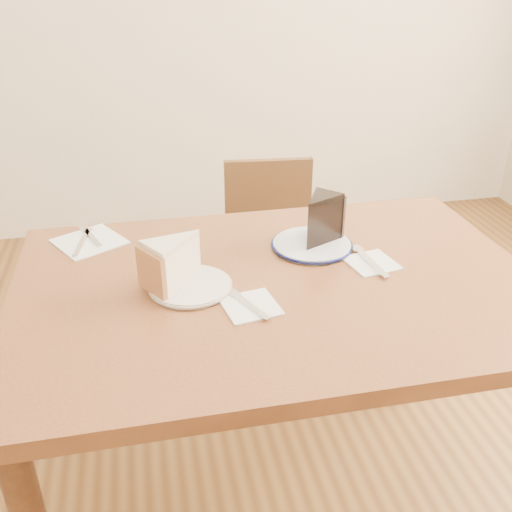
# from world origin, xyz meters

# --- Properties ---
(ground) EXTENTS (4.00, 4.00, 0.00)m
(ground) POSITION_xyz_m (0.00, 0.00, 0.00)
(ground) COLOR #492D13
(ground) RESTS_ON ground
(table) EXTENTS (1.20, 0.80, 0.75)m
(table) POSITION_xyz_m (0.00, 0.00, 0.65)
(table) COLOR #4C2714
(table) RESTS_ON ground
(chair_far) EXTENTS (0.41, 0.41, 0.76)m
(chair_far) POSITION_xyz_m (0.15, 0.69, 0.43)
(chair_far) COLOR #382110
(chair_far) RESTS_ON ground
(plate_cream) EXTENTS (0.18, 0.18, 0.01)m
(plate_cream) POSITION_xyz_m (-0.20, 0.00, 0.76)
(plate_cream) COLOR silver
(plate_cream) RESTS_ON table
(plate_navy) EXTENTS (0.20, 0.20, 0.01)m
(plate_navy) POSITION_xyz_m (0.13, 0.15, 0.76)
(plate_navy) COLOR white
(plate_navy) RESTS_ON table
(carrot_cake) EXTENTS (0.16, 0.15, 0.09)m
(carrot_cake) POSITION_xyz_m (-0.22, 0.02, 0.81)
(carrot_cake) COLOR #F1E5C7
(carrot_cake) RESTS_ON plate_cream
(chocolate_cake) EXTENTS (0.14, 0.14, 0.11)m
(chocolate_cake) POSITION_xyz_m (0.14, 0.15, 0.82)
(chocolate_cake) COLOR black
(chocolate_cake) RESTS_ON plate_navy
(napkin_cream) EXTENTS (0.13, 0.13, 0.00)m
(napkin_cream) POSITION_xyz_m (-0.08, -0.10, 0.75)
(napkin_cream) COLOR white
(napkin_cream) RESTS_ON table
(napkin_navy) EXTENTS (0.13, 0.13, 0.00)m
(napkin_navy) POSITION_xyz_m (0.24, 0.03, 0.75)
(napkin_navy) COLOR white
(napkin_navy) RESTS_ON table
(napkin_spare) EXTENTS (0.21, 0.21, 0.00)m
(napkin_spare) POSITION_xyz_m (-0.43, 0.29, 0.75)
(napkin_spare) COLOR white
(napkin_spare) RESTS_ON table
(fork_cream) EXTENTS (0.07, 0.13, 0.00)m
(fork_cream) POSITION_xyz_m (-0.09, -0.10, 0.76)
(fork_cream) COLOR silver
(fork_cream) RESTS_ON napkin_cream
(knife_navy) EXTENTS (0.03, 0.17, 0.00)m
(knife_navy) POSITION_xyz_m (0.24, 0.03, 0.76)
(knife_navy) COLOR silver
(knife_navy) RESTS_ON napkin_navy
(fork_spare) EXTENTS (0.06, 0.14, 0.00)m
(fork_spare) POSITION_xyz_m (-0.43, 0.31, 0.76)
(fork_spare) COLOR silver
(fork_spare) RESTS_ON napkin_spare
(knife_spare) EXTENTS (0.04, 0.16, 0.00)m
(knife_spare) POSITION_xyz_m (-0.45, 0.28, 0.76)
(knife_spare) COLOR silver
(knife_spare) RESTS_ON napkin_spare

